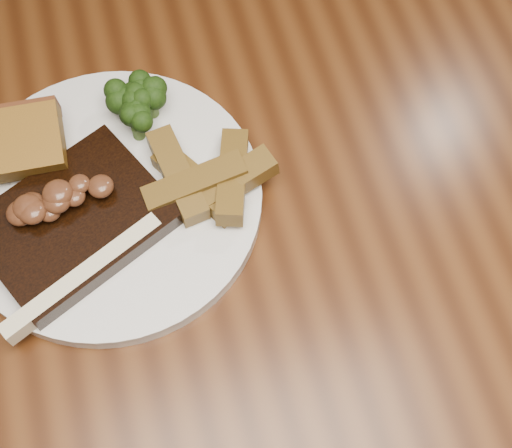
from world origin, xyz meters
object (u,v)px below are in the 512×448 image
Objects in this scene: dining_table at (252,261)px; plate at (111,200)px; steak at (75,223)px; potato_wedges at (189,166)px; garlic_bread at (7,158)px.

dining_table is 6.02× the size of plate.
steak is (-0.15, 0.03, 0.12)m from dining_table.
plate is 0.04m from steak.
potato_wedges reaches higher than dining_table.
dining_table is 13.83× the size of potato_wedges.
potato_wedges is at bearing -10.72° from steak.
potato_wedges reaches higher than plate.
plate is 2.30× the size of potato_wedges.
potato_wedges is (0.11, 0.03, 0.00)m from steak.
plate is 0.10m from garlic_bread.
potato_wedges is (0.07, 0.01, 0.02)m from plate.
dining_table is at bearing -35.74° from steak.
potato_wedges is (0.15, -0.05, 0.00)m from garlic_bread.
garlic_bread and potato_wedges have the same top height.
garlic_bread is 0.16m from potato_wedges.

